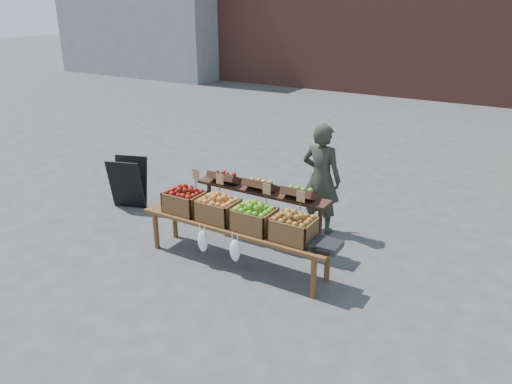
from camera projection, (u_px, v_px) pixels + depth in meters
The scene contains 10 objects.
ground at pixel (277, 288), 6.03m from camera, with size 80.00×80.00×0.00m, color #464649.
vendor at pixel (321, 179), 7.25m from camera, with size 0.60×0.40×1.65m, color #2A2D23.
chalkboard_sign at pixel (128, 183), 8.24m from camera, with size 0.56×0.31×0.86m, color black, non-canonical shape.
back_table at pixel (261, 208), 7.00m from camera, with size 2.10×0.44×1.04m, color #361F14, non-canonical shape.
display_bench at pixel (236, 244), 6.49m from camera, with size 2.70×0.56×0.57m, color brown, non-canonical shape.
crate_golden_apples at pixel (185, 202), 6.74m from camera, with size 0.50×0.40×0.28m, color #680F05, non-canonical shape.
crate_russet_pears at pixel (218, 210), 6.47m from camera, with size 0.50×0.40×0.28m, color gold, non-canonical shape.
crate_red_apples at pixel (254, 219), 6.21m from camera, with size 0.50×0.40×0.28m, color #4E7F20, non-canonical shape.
crate_green_apples at pixel (293, 229), 5.94m from camera, with size 0.50×0.40×0.28m, color #A4682D, non-canonical shape.
weighing_scale at pixel (326, 245), 5.77m from camera, with size 0.34×0.30×0.08m, color #232326.
Camera 1 is at (2.47, -4.58, 3.28)m, focal length 35.00 mm.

